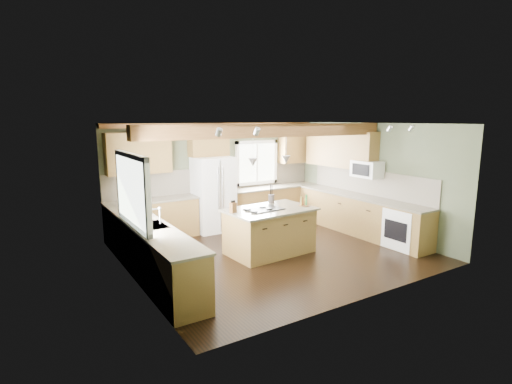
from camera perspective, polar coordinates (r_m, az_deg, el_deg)
floor at (r=8.27m, az=2.45°, el=-8.60°), size 5.60×5.60×0.00m
ceiling at (r=7.82m, az=2.60°, el=9.72°), size 5.60×5.60×0.00m
wall_back at (r=10.07m, az=-5.58°, el=2.43°), size 5.60×0.00×5.60m
wall_left at (r=6.78m, az=-17.37°, el=-1.93°), size 0.00×5.00×5.00m
wall_right at (r=9.79m, az=16.16°, el=1.83°), size 0.00×5.00×5.00m
ceiling_beam at (r=7.84m, az=2.47°, el=8.78°), size 5.55×0.26×0.26m
soffit_trim at (r=9.89m, az=-5.44°, el=9.49°), size 5.55×0.20×0.10m
backsplash_back at (r=10.07m, az=-5.53°, el=1.91°), size 5.58×0.03×0.58m
backsplash_right at (r=9.82m, az=15.86°, el=1.34°), size 0.03×3.70×0.58m
base_cab_back_left at (r=9.31m, az=-14.57°, el=-3.93°), size 2.02×0.60×0.88m
counter_back_left at (r=9.21m, az=-14.70°, el=-1.15°), size 2.06×0.64×0.04m
base_cab_back_right at (r=10.71m, az=2.38°, el=-1.72°), size 2.62×0.60×0.88m
counter_back_right at (r=10.63m, az=2.39°, el=0.71°), size 2.66×0.64×0.04m
base_cab_left at (r=7.13m, az=-14.74°, el=-8.36°), size 0.60×3.70×0.88m
counter_left at (r=7.00m, az=-14.92°, el=-4.79°), size 0.64×3.74×0.04m
base_cab_right at (r=9.76m, az=14.51°, el=-3.26°), size 0.60×3.70×0.88m
counter_right at (r=9.67m, az=14.63°, el=-0.61°), size 0.64×3.74×0.04m
upper_cab_back_left at (r=9.12m, az=-16.44°, el=5.33°), size 1.40×0.35×0.90m
upper_cab_over_fridge at (r=9.70m, az=-6.80°, el=7.15°), size 0.96×0.35×0.70m
upper_cab_right at (r=10.21m, az=11.91°, el=6.03°), size 0.35×2.20×0.90m
upper_cab_back_corner at (r=11.08m, az=5.55°, el=6.54°), size 0.90×0.35×0.90m
window_left at (r=6.79m, az=-17.43°, el=0.23°), size 0.04×1.60×1.05m
window_back at (r=10.58m, az=0.04°, el=4.23°), size 1.10×0.04×1.00m
sink at (r=7.00m, az=-14.92°, el=-4.75°), size 0.50×0.65×0.03m
faucet at (r=7.02m, az=-13.57°, el=-3.43°), size 0.02×0.02×0.28m
dishwasher at (r=5.98m, az=-10.81°, el=-12.02°), size 0.60×0.60×0.84m
oven at (r=8.95m, az=20.51°, el=-4.91°), size 0.60×0.72×0.84m
microwave at (r=9.56m, az=15.57°, el=3.17°), size 0.40×0.70×0.38m
pendant_left at (r=7.60m, az=-0.45°, el=4.27°), size 0.18×0.18×0.16m
pendant_right at (r=8.10m, az=4.32°, el=4.63°), size 0.18×0.18×0.16m
refrigerator at (r=9.67m, az=-6.12°, el=-0.32°), size 0.90×0.74×1.80m
island at (r=8.12m, az=1.95°, el=-5.70°), size 1.70×1.10×0.88m
island_top at (r=8.00m, az=1.97°, el=-2.54°), size 1.82×1.22×0.04m
cooktop at (r=7.92m, az=1.18°, el=-2.45°), size 0.74×0.52×0.02m
knife_block at (r=7.66m, az=-3.30°, el=-2.24°), size 0.14×0.12×0.19m
utensil_crock at (r=8.54m, az=2.21°, el=-0.96°), size 0.15×0.15×0.18m
bottle_tray at (r=8.30m, az=6.90°, el=-1.23°), size 0.29×0.29×0.22m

